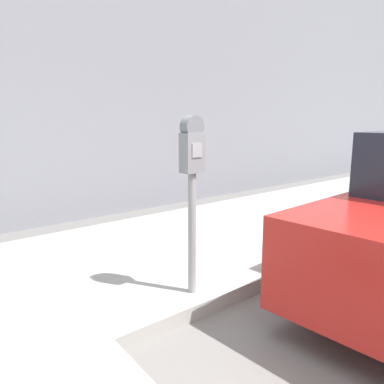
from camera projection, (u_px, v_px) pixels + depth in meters
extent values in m
plane|color=slate|center=(275.00, 367.00, 2.56)|extent=(60.00, 60.00, 0.00)
cube|color=#9E9B96|center=(118.00, 264.00, 4.21)|extent=(24.00, 2.80, 0.14)
cube|color=gray|center=(28.00, 9.00, 5.44)|extent=(24.00, 0.30, 6.50)
cylinder|color=gray|center=(192.00, 234.00, 3.27)|extent=(0.07, 0.07, 1.08)
cube|color=slate|center=(192.00, 153.00, 3.13)|extent=(0.19, 0.12, 0.33)
cube|color=gray|center=(197.00, 150.00, 3.08)|extent=(0.10, 0.01, 0.12)
cylinder|color=slate|center=(192.00, 127.00, 3.09)|extent=(0.19, 0.10, 0.19)
cylinder|color=black|center=(327.00, 273.00, 3.34)|extent=(0.65, 0.25, 0.64)
cylinder|color=#999EA3|center=(364.00, 200.00, 5.45)|extent=(0.21, 0.21, 0.73)
sphere|color=#999EA3|center=(367.00, 172.00, 5.37)|extent=(0.19, 0.19, 0.19)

